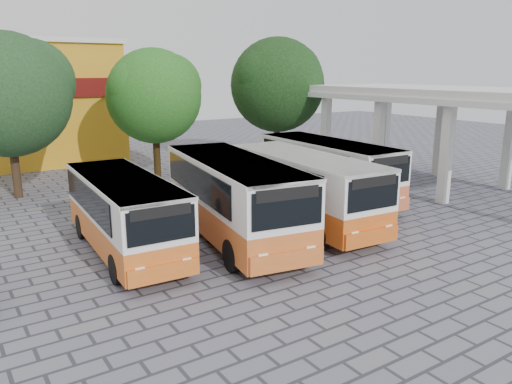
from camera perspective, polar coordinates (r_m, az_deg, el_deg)
ground at (r=19.06m, az=10.71°, el=-5.79°), size 90.00×90.00×0.00m
terminal_shelter at (r=28.63m, az=20.99°, el=10.10°), size 6.80×15.80×5.40m
bus_far_left at (r=17.90m, az=-14.82°, el=-2.00°), size 2.67×7.68×2.73m
bus_centre_left at (r=18.58m, az=-2.59°, el=-0.25°), size 3.97×8.99×3.12m
bus_centre_right at (r=20.52m, az=5.51°, el=0.78°), size 3.05×8.35×2.96m
bus_far_right at (r=24.47m, az=8.16°, el=2.84°), size 2.86×8.34×2.97m
tree_left at (r=27.42m, az=-26.47°, el=10.34°), size 6.35×6.05×8.16m
tree_middle at (r=30.23m, az=-11.49°, el=11.03°), size 5.78×5.51×7.57m
tree_right at (r=33.65m, az=2.54°, el=12.47°), size 6.47×6.16×8.42m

